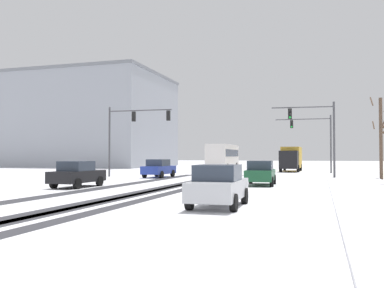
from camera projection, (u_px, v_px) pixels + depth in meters
The scene contains 16 objects.
wheel_track_left_lane at pixel (98, 189), 24.79m from camera, with size 1.16×37.16×0.01m, color #38383D.
wheel_track_right_lane at pixel (179, 191), 23.28m from camera, with size 0.74×37.16×0.01m, color #38383D.
wheel_track_center at pixel (151, 190), 23.78m from camera, with size 1.11×37.16×0.01m, color #38383D.
wheel_track_oncoming at pixel (159, 190), 23.64m from camera, with size 0.81×37.16×0.01m, color #38383D.
sidewalk_kerb_right at pixel (379, 198), 18.70m from camera, with size 4.00×37.16×0.12m, color white.
traffic_signal_near_right at pixel (317, 127), 35.37m from camera, with size 5.23×0.62×6.50m.
traffic_signal_near_left at pixel (131, 126), 38.51m from camera, with size 6.22×0.52×6.50m.
traffic_signal_far_right at pixel (315, 134), 47.03m from camera, with size 6.16×0.38×6.50m.
car_blue_lead at pixel (159, 168), 37.48m from camera, with size 1.98×4.18×1.62m.
car_dark_green_second at pixel (261, 173), 27.64m from camera, with size 1.98×4.17×1.62m.
car_black_third at pixel (77, 174), 25.84m from camera, with size 1.86×4.11×1.62m.
car_silver_fourth at pixel (219, 186), 16.01m from camera, with size 1.92×4.14×1.62m.
bus_oncoming at pixel (223, 155), 55.24m from camera, with size 3.00×11.09×3.38m.
box_truck_delivery at pixel (291, 158), 51.58m from camera, with size 2.42×7.44×3.02m.
bare_tree_sidewalk_far at pixel (381, 135), 34.27m from camera, with size 1.70×1.63×6.91m.
office_building_far_left_block at pixel (85, 122), 76.15m from camera, with size 28.92×21.53×16.28m.
Camera 1 is at (8.92, -5.20, 1.98)m, focal length 39.06 mm.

